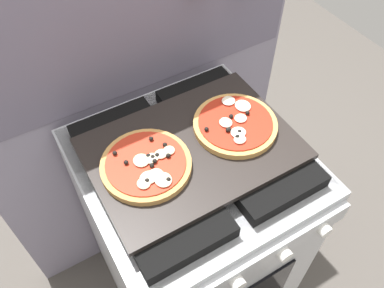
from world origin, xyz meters
The scene contains 6 objects.
ground_plane centered at (0.00, 0.00, 0.00)m, with size 4.00×4.00×0.00m, color #4C4742.
kitchen_backsplash centered at (0.00, 0.33, 0.79)m, with size 1.10×0.09×1.55m.
stove centered at (0.00, 0.00, 0.45)m, with size 0.60×0.64×0.90m.
baking_tray centered at (0.00, 0.00, 0.91)m, with size 0.54×0.38×0.02m, color black.
pizza_left centered at (-0.13, 0.00, 0.93)m, with size 0.23×0.23×0.03m.
pizza_right centered at (0.14, 0.00, 0.93)m, with size 0.23×0.23×0.03m.
Camera 1 is at (-0.34, -0.57, 1.72)m, focal length 37.14 mm.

